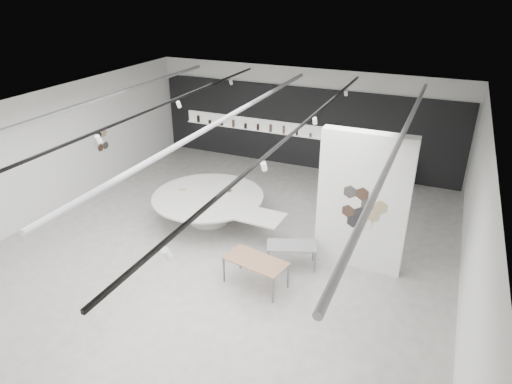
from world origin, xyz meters
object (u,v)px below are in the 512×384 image
at_px(partition_column, 363,203).
at_px(kitchen_counter, 383,170).
at_px(display_island, 210,205).
at_px(sample_table_stone, 292,247).
at_px(sample_table_wood, 256,262).

xyz_separation_m(partition_column, kitchen_counter, (-0.29, 5.51, -1.30)).
height_order(display_island, sample_table_stone, display_island).
relative_size(sample_table_wood, kitchen_counter, 0.89).
bearing_deg(sample_table_wood, sample_table_stone, 64.58).
distance_m(display_island, sample_table_stone, 3.32).
height_order(sample_table_stone, kitchen_counter, kitchen_counter).
bearing_deg(partition_column, sample_table_wood, -138.00).
xyz_separation_m(partition_column, display_island, (-4.59, 0.52, -1.24)).
bearing_deg(kitchen_counter, display_island, -125.65).
bearing_deg(sample_table_wood, kitchen_counter, 76.54).
relative_size(sample_table_stone, kitchen_counter, 0.76).
relative_size(display_island, sample_table_wood, 2.70).
xyz_separation_m(display_island, sample_table_stone, (3.06, -1.27, 0.03)).
relative_size(partition_column, sample_table_wood, 2.23).
bearing_deg(sample_table_stone, partition_column, 26.17).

